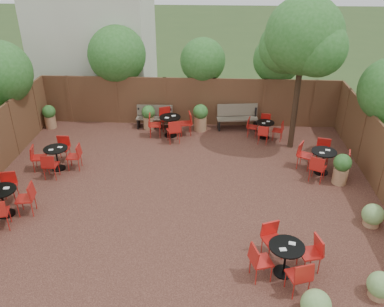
{
  "coord_description": "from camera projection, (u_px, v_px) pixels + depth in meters",
  "views": [
    {
      "loc": [
        0.94,
        -10.5,
        6.84
      ],
      "look_at": [
        0.34,
        0.5,
        1.0
      ],
      "focal_mm": 37.78,
      "sensor_mm": 36.0,
      "label": 1
    }
  ],
  "objects": [
    {
      "name": "ground",
      "position": [
        180.0,
        189.0,
        12.51
      ],
      "size": [
        80.0,
        80.0,
        0.0
      ],
      "primitive_type": "plane",
      "color": "#354F23",
      "rests_on": "ground"
    },
    {
      "name": "courtyard_paving",
      "position": [
        180.0,
        189.0,
        12.51
      ],
      "size": [
        12.0,
        10.0,
        0.02
      ],
      "primitive_type": "cube",
      "color": "#371C16",
      "rests_on": "ground"
    },
    {
      "name": "fence_back",
      "position": [
        190.0,
        102.0,
        16.46
      ],
      "size": [
        12.0,
        0.08,
        2.0
      ],
      "primitive_type": "cube",
      "color": "#4E2C1D",
      "rests_on": "ground"
    },
    {
      "name": "neighbour_building",
      "position": [
        92.0,
        12.0,
        17.91
      ],
      "size": [
        5.0,
        4.0,
        8.0
      ],
      "primitive_type": "cube",
      "color": "beige",
      "rests_on": "ground"
    },
    {
      "name": "overhang_foliage",
      "position": [
        129.0,
        77.0,
        14.02
      ],
      "size": [
        15.41,
        10.32,
        2.36
      ],
      "color": "#27611F",
      "rests_on": "ground"
    },
    {
      "name": "courtyard_tree",
      "position": [
        303.0,
        41.0,
        13.22
      ],
      "size": [
        2.74,
        2.64,
        5.35
      ],
      "rotation": [
        0.0,
        0.0,
        0.21
      ],
      "color": "black",
      "rests_on": "courtyard_paving"
    },
    {
      "name": "park_bench_left",
      "position": [
        155.0,
        116.0,
        16.43
      ],
      "size": [
        1.46,
        0.47,
        0.9
      ],
      "rotation": [
        0.0,
        0.0,
        0.0
      ],
      "color": "brown",
      "rests_on": "courtyard_paving"
    },
    {
      "name": "park_bench_right",
      "position": [
        237.0,
        117.0,
        16.25
      ],
      "size": [
        1.68,
        0.71,
        1.01
      ],
      "rotation": [
        0.0,
        0.0,
        0.11
      ],
      "color": "brown",
      "rests_on": "courtyard_paving"
    },
    {
      "name": "bistro_tables",
      "position": [
        177.0,
        167.0,
        12.8
      ],
      "size": [
        11.04,
        8.92,
        0.94
      ],
      "color": "black",
      "rests_on": "courtyard_paving"
    },
    {
      "name": "planters",
      "position": [
        182.0,
        127.0,
        15.31
      ],
      "size": [
        11.19,
        4.38,
        1.09
      ],
      "color": "#A47652",
      "rests_on": "courtyard_paving"
    },
    {
      "name": "low_shrubs",
      "position": [
        356.0,
        266.0,
        9.11
      ],
      "size": [
        2.78,
        3.75,
        0.66
      ],
      "color": "#A47652",
      "rests_on": "courtyard_paving"
    }
  ]
}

